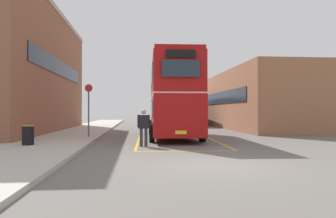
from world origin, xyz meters
The scene contains 10 objects.
ground_plane centered at (0.00, 14.40, 0.00)m, with size 135.60×135.60×0.00m, color #66605B.
sidewalk_left centered at (-6.50, 16.80, 0.07)m, with size 4.00×57.60×0.14m, color #B2ADA3.
brick_building_left centered at (-10.68, 15.91, 4.59)m, with size 5.29×19.79×9.17m.
depot_building_right centered at (9.46, 20.05, 2.59)m, with size 8.00×17.90×5.17m.
double_decker_bus centered at (-0.12, 10.41, 2.51)m, with size 3.11×9.98×4.75m.
single_deck_bus centered at (3.08, 27.20, 1.64)m, with size 2.87×9.44×3.02m.
pedestrian_boarding centered at (-2.00, 5.44, 0.98)m, with size 0.57×0.26×1.69m.
litter_bin centered at (-7.04, 5.25, 0.57)m, with size 0.54×0.54×0.86m.
bus_stop_sign centered at (-5.07, 9.60, 1.93)m, with size 0.44×0.08×3.01m.
bay_marking_yellow centered at (-0.15, 8.52, 0.00)m, with size 4.62×12.03×0.01m.
Camera 1 is at (-2.28, -9.64, 1.63)m, focal length 35.29 mm.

